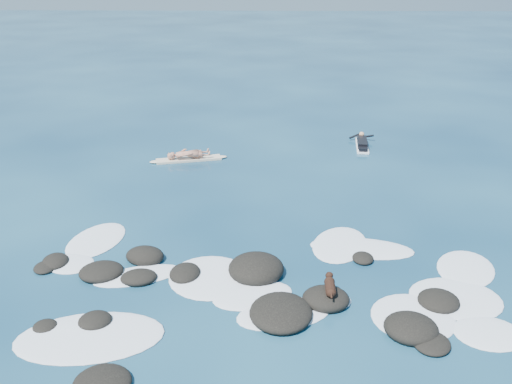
{
  "coord_description": "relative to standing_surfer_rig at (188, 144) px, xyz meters",
  "views": [
    {
      "loc": [
        0.83,
        -12.66,
        7.8
      ],
      "look_at": [
        0.39,
        4.0,
        0.9
      ],
      "focal_mm": 40.0,
      "sensor_mm": 36.0,
      "label": 1
    }
  ],
  "objects": [
    {
      "name": "ground",
      "position": [
        2.54,
        -9.52,
        -0.72
      ],
      "size": [
        160.0,
        160.0,
        0.0
      ],
      "primitive_type": "plane",
      "color": "#0A2642",
      "rests_on": "ground"
    },
    {
      "name": "reef_rocks",
      "position": [
        2.82,
        -10.18,
        -0.61
      ],
      "size": [
        11.15,
        6.55,
        0.65
      ],
      "color": "black",
      "rests_on": "ground"
    },
    {
      "name": "breaking_foam",
      "position": [
        3.46,
        -9.67,
        -0.71
      ],
      "size": [
        12.67,
        7.18,
        0.12
      ],
      "color": "white",
      "rests_on": "ground"
    },
    {
      "name": "standing_surfer_rig",
      "position": [
        0.0,
        0.0,
        0.0
      ],
      "size": [
        3.18,
        1.21,
        1.83
      ],
      "rotation": [
        0.0,
        0.0,
        0.25
      ],
      "color": "beige",
      "rests_on": "ground"
    },
    {
      "name": "paddling_surfer_rig",
      "position": [
        7.44,
        2.09,
        -0.57
      ],
      "size": [
        1.12,
        2.52,
        0.44
      ],
      "rotation": [
        0.0,
        0.0,
        1.47
      ],
      "color": "white",
      "rests_on": "ground"
    },
    {
      "name": "dog",
      "position": [
        4.85,
        -10.31,
        -0.28
      ],
      "size": [
        0.27,
        1.04,
        0.66
      ],
      "rotation": [
        0.0,
        0.0,
        1.55
      ],
      "color": "black",
      "rests_on": "ground"
    }
  ]
}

